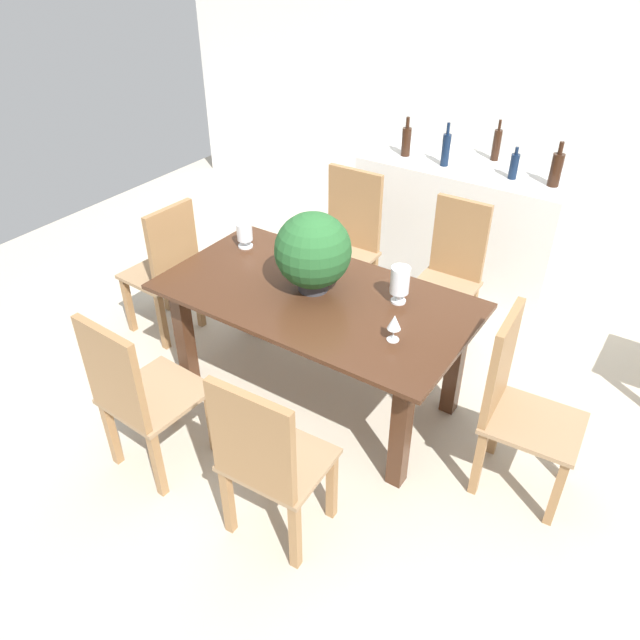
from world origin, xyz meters
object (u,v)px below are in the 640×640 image
(wine_glass, at_px, (394,323))
(chair_far_left, at_px, (347,237))
(chair_near_right, at_px, (266,458))
(flower_centerpiece, at_px, (313,251))
(crystal_vase_center_near, at_px, (245,233))
(wine_bottle_amber, at_px, (514,166))
(wine_bottle_dark, at_px, (497,144))
(dining_table, at_px, (315,314))
(crystal_vase_left, at_px, (400,281))
(chair_head_end, at_px, (167,267))
(wine_bottle_green, at_px, (556,169))
(wine_bottle_clear, at_px, (446,149))
(chair_foot_end, at_px, (516,401))
(kitchen_counter, at_px, (461,220))
(chair_near_left, at_px, (137,392))
(wine_bottle_tall, at_px, (406,141))
(chair_far_right, at_px, (450,271))

(wine_glass, bearing_deg, chair_far_left, 130.47)
(chair_near_right, distance_m, wine_glass, 0.92)
(chair_far_left, relative_size, flower_centerpiece, 2.25)
(crystal_vase_center_near, xyz_separation_m, wine_bottle_amber, (1.16, 1.62, 0.18))
(chair_far_left, distance_m, wine_bottle_dark, 1.38)
(dining_table, xyz_separation_m, crystal_vase_left, (0.43, 0.19, 0.26))
(wine_glass, bearing_deg, chair_head_end, 175.67)
(chair_head_end, bearing_deg, wine_glass, 88.65)
(chair_near_right, relative_size, wine_bottle_green, 3.15)
(wine_bottle_clear, xyz_separation_m, wine_bottle_green, (0.80, 0.06, -0.00))
(chair_foot_end, xyz_separation_m, kitchen_counter, (-1.11, 1.95, -0.08))
(chair_near_left, relative_size, wine_bottle_clear, 3.09)
(chair_near_right, relative_size, wine_bottle_tall, 3.30)
(chair_far_right, bearing_deg, flower_centerpiece, -115.32)
(chair_near_left, relative_size, wine_bottle_dark, 3.23)
(chair_head_end, bearing_deg, chair_foot_end, 92.92)
(chair_head_end, relative_size, crystal_vase_left, 4.60)
(kitchen_counter, bearing_deg, chair_near_right, -83.92)
(wine_bottle_clear, distance_m, wine_bottle_green, 0.80)
(chair_near_right, height_order, crystal_vase_left, chair_near_right)
(chair_far_right, xyz_separation_m, wine_bottle_clear, (-0.46, 0.81, 0.51))
(chair_far_right, height_order, wine_bottle_tall, wine_bottle_tall)
(chair_near_left, relative_size, chair_far_left, 0.95)
(flower_centerpiece, xyz_separation_m, wine_bottle_dark, (0.26, 2.10, 0.06))
(crystal_vase_left, relative_size, kitchen_counter, 0.14)
(chair_near_left, xyz_separation_m, wine_glass, (0.98, 0.86, 0.31))
(wine_bottle_tall, distance_m, wine_bottle_green, 1.14)
(chair_near_left, bearing_deg, wine_glass, -135.74)
(chair_head_end, bearing_deg, wine_bottle_clear, 150.53)
(chair_head_end, xyz_separation_m, chair_far_right, (1.61, 1.01, 0.00))
(dining_table, bearing_deg, chair_near_left, -112.15)
(chair_head_end, height_order, chair_far_left, chair_far_left)
(flower_centerpiece, bearing_deg, kitchen_counter, 85.91)
(wine_bottle_clear, bearing_deg, wine_bottle_green, 4.36)
(flower_centerpiece, distance_m, kitchen_counter, 1.98)
(wine_bottle_amber, bearing_deg, chair_head_end, -132.09)
(dining_table, relative_size, wine_bottle_green, 5.73)
(crystal_vase_left, relative_size, crystal_vase_center_near, 1.35)
(wine_bottle_dark, bearing_deg, wine_bottle_green, -26.64)
(chair_far_right, xyz_separation_m, chair_near_right, (0.01, -2.00, 0.00))
(kitchen_counter, height_order, wine_bottle_dark, wine_bottle_dark)
(wine_bottle_green, height_order, wine_bottle_amber, wine_bottle_green)
(chair_foot_end, bearing_deg, wine_glass, 97.92)
(wine_bottle_tall, bearing_deg, chair_head_end, -113.71)
(dining_table, height_order, kitchen_counter, kitchen_counter)
(chair_near_right, height_order, chair_foot_end, chair_foot_end)
(wine_glass, height_order, wine_bottle_green, wine_bottle_green)
(chair_near_left, height_order, chair_foot_end, chair_foot_end)
(wine_bottle_tall, height_order, wine_bottle_dark, wine_bottle_dark)
(dining_table, height_order, wine_bottle_clear, wine_bottle_clear)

